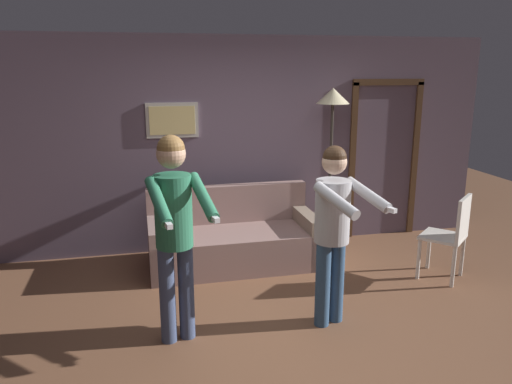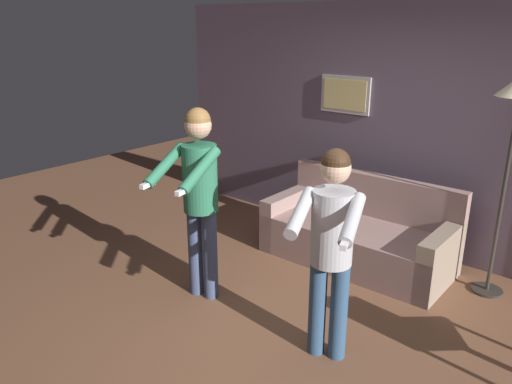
# 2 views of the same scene
# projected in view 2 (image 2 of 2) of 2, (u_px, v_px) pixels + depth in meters

# --- Properties ---
(ground_plane) EXTENTS (12.00, 12.00, 0.00)m
(ground_plane) POSITION_uv_depth(u_px,v_px,m) (284.00, 339.00, 3.97)
(ground_plane) COLOR brown
(back_wall_assembly) EXTENTS (6.40, 0.10, 2.60)m
(back_wall_assembly) POSITION_uv_depth(u_px,v_px,m) (418.00, 133.00, 5.16)
(back_wall_assembly) COLOR #5F4E5E
(back_wall_assembly) RESTS_ON ground_plane
(couch) EXTENTS (1.91, 0.86, 0.87)m
(couch) POSITION_uv_depth(u_px,v_px,m) (358.00, 236.00, 5.18)
(couch) COLOR gray
(couch) RESTS_ON ground_plane
(person_standing_left) EXTENTS (0.52, 0.73, 1.73)m
(person_standing_left) POSITION_uv_depth(u_px,v_px,m) (199.00, 187.00, 4.26)
(person_standing_left) COLOR #3E4B6E
(person_standing_left) RESTS_ON ground_plane
(person_standing_right) EXTENTS (0.57, 0.67, 1.60)m
(person_standing_right) POSITION_uv_depth(u_px,v_px,m) (331.00, 239.00, 3.47)
(person_standing_right) COLOR #315174
(person_standing_right) RESTS_ON ground_plane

